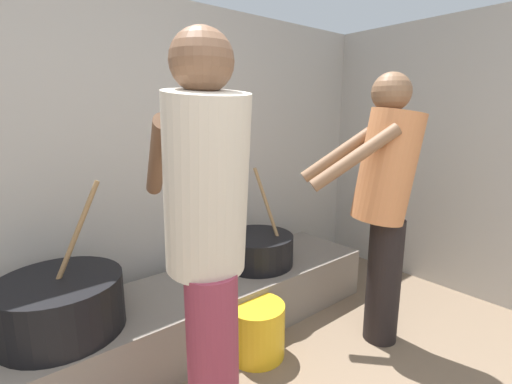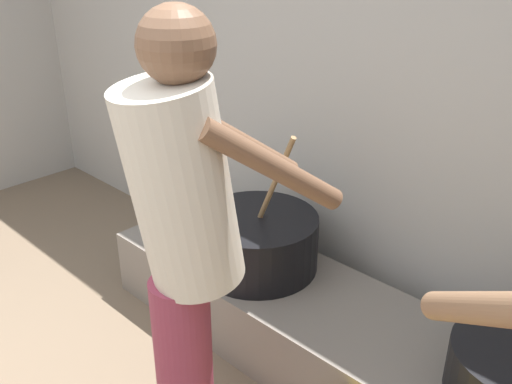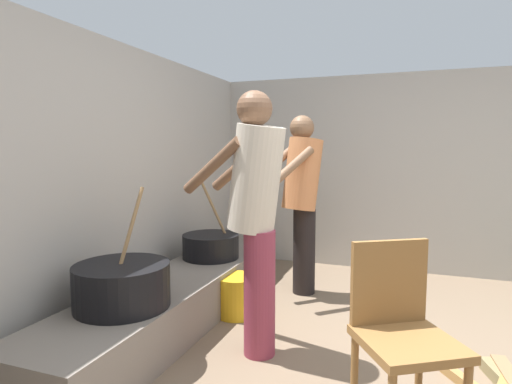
{
  "view_description": "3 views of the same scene",
  "coord_description": "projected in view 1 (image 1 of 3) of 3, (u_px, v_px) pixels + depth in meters",
  "views": [
    {
      "loc": [
        -0.34,
        0.01,
        1.37
      ],
      "look_at": [
        0.49,
        1.01,
        1.09
      ],
      "focal_mm": 25.52,
      "sensor_mm": 36.0,
      "label": 1
    },
    {
      "loc": [
        1.56,
        0.15,
        1.84
      ],
      "look_at": [
        0.42,
        1.33,
        1.07
      ],
      "focal_mm": 39.68,
      "sensor_mm": 36.0,
      "label": 2
    },
    {
      "loc": [
        -2.12,
        0.2,
        1.31
      ],
      "look_at": [
        0.51,
        1.16,
        1.02
      ],
      "focal_mm": 29.71,
      "sensor_mm": 36.0,
      "label": 3
    }
  ],
  "objects": [
    {
      "name": "block_enclosure_rear",
      "position": [
        37.0,
        174.0,
        2.04
      ],
      "size": [
        5.55,
        0.2,
        2.09
      ],
      "primitive_type": "cube",
      "color": "#ADA8A0",
      "rests_on": "ground_plane"
    },
    {
      "name": "hearth_ledge",
      "position": [
        180.0,
        318.0,
        2.19
      ],
      "size": [
        2.75,
        0.6,
        0.35
      ],
      "primitive_type": "cube",
      "color": "slate",
      "rests_on": "ground_plane"
    },
    {
      "name": "cooking_pot_main",
      "position": [
        61.0,
        305.0,
        1.74
      ],
      "size": [
        0.58,
        0.58,
        0.72
      ],
      "color": "black",
      "rests_on": "hearth_ledge"
    },
    {
      "name": "cooking_pot_secondary",
      "position": [
        257.0,
        249.0,
        2.53
      ],
      "size": [
        0.5,
        0.5,
        0.66
      ],
      "color": "black",
      "rests_on": "hearth_ledge"
    },
    {
      "name": "cook_in_cream_shirt",
      "position": [
        207.0,
        231.0,
        1.33
      ],
      "size": [
        0.52,
        0.75,
        1.66
      ],
      "color": "#8C3347",
      "rests_on": "ground_plane"
    },
    {
      "name": "cook_in_orange_shirt",
      "position": [
        385.0,
        196.0,
        2.09
      ],
      "size": [
        0.72,
        0.65,
        1.6
      ],
      "color": "black",
      "rests_on": "ground_plane"
    },
    {
      "name": "bucket_yellow_plastic",
      "position": [
        256.0,
        330.0,
        2.1
      ],
      "size": [
        0.33,
        0.33,
        0.31
      ],
      "primitive_type": "cylinder",
      "color": "gold",
      "rests_on": "ground_plane"
    }
  ]
}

